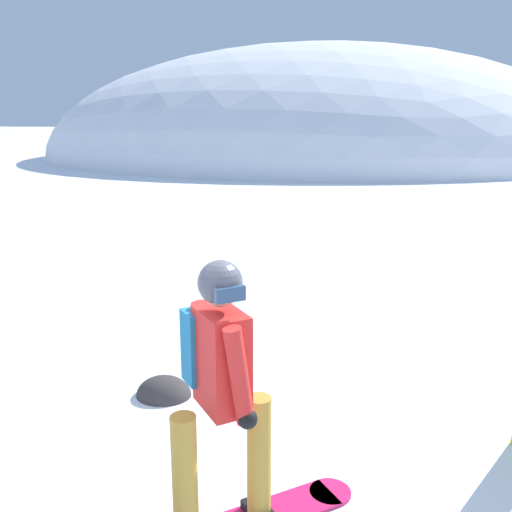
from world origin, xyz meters
TOP-DOWN VIEW (x-y plane):
  - ridge_peak_main at (-0.10, 34.56)m, footprint 34.25×30.83m
  - snowboarder_main at (0.34, 0.05)m, footprint 1.56×1.17m
  - rock_mid at (-0.52, 1.66)m, footprint 0.51×0.43m

SIDE VIEW (x-z plane):
  - ridge_peak_main at x=-0.10m, z-range -6.90..6.90m
  - rock_mid at x=-0.52m, z-range -0.18..0.18m
  - snowboarder_main at x=0.34m, z-range 0.06..1.78m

